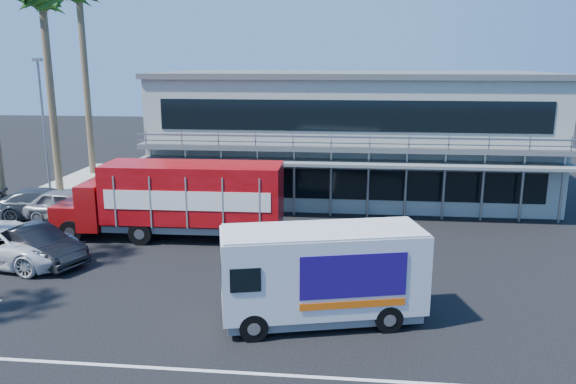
# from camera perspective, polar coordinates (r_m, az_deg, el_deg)

# --- Properties ---
(ground) EXTENTS (120.00, 120.00, 0.00)m
(ground) POSITION_cam_1_polar(r_m,az_deg,el_deg) (20.79, -2.27, -9.32)
(ground) COLOR black
(ground) RESTS_ON ground
(building) EXTENTS (22.40, 12.00, 7.30)m
(building) POSITION_cam_1_polar(r_m,az_deg,el_deg) (34.20, 6.32, 5.91)
(building) COLOR #9B9F91
(building) RESTS_ON ground
(palm_e) EXTENTS (2.80, 2.80, 12.25)m
(palm_e) POSITION_cam_1_polar(r_m,az_deg,el_deg) (36.57, -23.61, 16.26)
(palm_e) COLOR brown
(palm_e) RESTS_ON ground
(palm_f) EXTENTS (2.80, 2.80, 13.25)m
(palm_f) POSITION_cam_1_polar(r_m,az_deg,el_deg) (41.70, -20.40, 17.27)
(palm_f) COLOR brown
(palm_f) RESTS_ON ground
(light_pole_far) EXTENTS (0.50, 0.25, 8.09)m
(light_pole_far) POSITION_cam_1_polar(r_m,az_deg,el_deg) (34.66, -23.57, 6.40)
(light_pole_far) COLOR gray
(light_pole_far) RESTS_ON ground
(red_truck) EXTENTS (10.37, 2.68, 3.47)m
(red_truck) POSITION_cam_1_polar(r_m,az_deg,el_deg) (25.86, -11.09, -0.57)
(red_truck) COLOR maroon
(red_truck) RESTS_ON ground
(white_van) EXTENTS (6.50, 3.53, 3.01)m
(white_van) POSITION_cam_1_polar(r_m,az_deg,el_deg) (17.41, 3.50, -8.27)
(white_van) COLOR silver
(white_van) RESTS_ON ground
(parked_car_b) EXTENTS (4.83, 3.27, 1.51)m
(parked_car_b) POSITION_cam_1_polar(r_m,az_deg,el_deg) (24.73, -24.28, -4.94)
(parked_car_b) COLOR black
(parked_car_b) RESTS_ON ground
(parked_car_c) EXTENTS (6.14, 3.51, 1.62)m
(parked_car_c) POSITION_cam_1_polar(r_m,az_deg,el_deg) (25.09, -26.37, -4.78)
(parked_car_c) COLOR silver
(parked_car_c) RESTS_ON ground
(parked_car_d) EXTENTS (5.55, 3.04, 1.52)m
(parked_car_d) POSITION_cam_1_polar(r_m,az_deg,el_deg) (31.53, -23.25, -1.08)
(parked_car_d) COLOR #2C323A
(parked_car_d) RESTS_ON ground
(parked_car_e) EXTENTS (4.87, 2.24, 1.62)m
(parked_car_e) POSITION_cam_1_polar(r_m,az_deg,el_deg) (30.51, -21.30, -1.26)
(parked_car_e) COLOR gray
(parked_car_e) RESTS_ON ground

